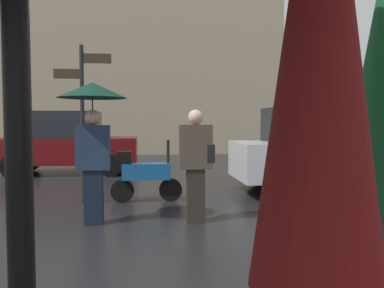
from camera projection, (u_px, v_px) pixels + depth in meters
The scene contains 8 objects.
folded_patio_umbrella_near at pixel (319, 76), 0.95m from camera, with size 0.44×0.44×2.47m.
pedestrian_with_umbrella at pixel (93, 114), 5.90m from camera, with size 1.06×1.06×2.19m.
pedestrian_with_bag at pixel (196, 159), 6.04m from camera, with size 0.54×0.24×1.78m.
parked_scooter at pixel (144, 174), 7.64m from camera, with size 1.42×0.32×1.23m.
parked_car_left at pixel (330, 149), 8.70m from camera, with size 4.43×1.96×1.91m.
parked_car_right at pixel (65, 142), 11.86m from camera, with size 4.21×1.92×1.92m.
street_signpost at pixel (83, 108), 7.41m from camera, with size 1.08×0.08×3.06m.
building_block at pixel (136, 34), 19.43m from camera, with size 14.66×2.27×12.02m, color gray.
Camera 1 is at (0.51, -2.19, 1.59)m, focal length 36.06 mm.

